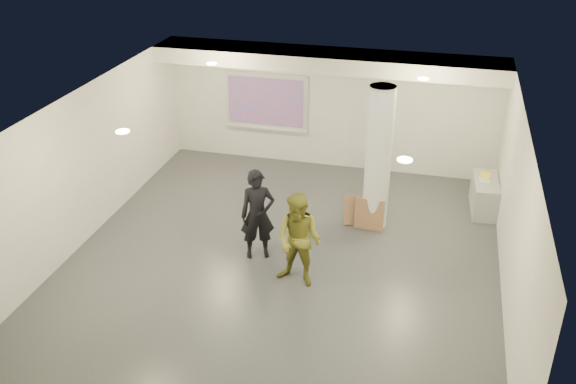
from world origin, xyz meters
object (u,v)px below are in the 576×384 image
(column, at_px, (378,158))
(credenza, at_px, (484,195))
(woman, at_px, (258,215))
(projection_screen, at_px, (266,102))
(man, at_px, (299,240))

(column, distance_m, credenza, 2.77)
(credenza, relative_size, woman, 0.69)
(column, bearing_deg, projection_screen, 139.44)
(woman, bearing_deg, column, 19.33)
(woman, bearing_deg, credenza, 12.91)
(woman, relative_size, man, 1.01)
(credenza, xyz_separation_m, woman, (-4.21, -2.96, 0.53))
(projection_screen, xyz_separation_m, woman, (1.11, -4.42, -0.64))
(projection_screen, distance_m, credenza, 5.64)
(man, bearing_deg, column, 78.47)
(projection_screen, height_order, man, projection_screen)
(column, height_order, woman, column)
(column, xyz_separation_m, projection_screen, (-3.10, 2.65, 0.03))
(column, xyz_separation_m, credenza, (2.22, 1.19, -1.14))
(woman, bearing_deg, man, -57.61)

